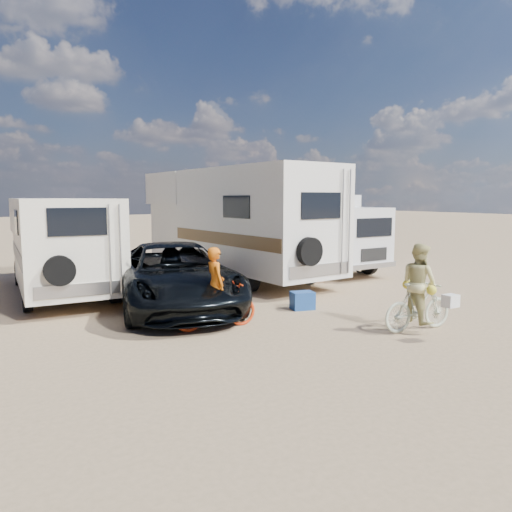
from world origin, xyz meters
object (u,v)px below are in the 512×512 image
dark_suv (174,276)px  cooler (302,300)px  bike_woman (418,306)px  bike_parked (347,261)px  rv_left (60,246)px  crate (314,276)px  box_truck (319,233)px  bike_man (216,306)px  rider_man (215,292)px  rider_woman (419,292)px  rv_main (233,224)px

dark_suv → cooler: bearing=-22.2°
bike_woman → bike_parked: size_ratio=0.89×
rv_left → crate: 7.85m
bike_parked → crate: bearing=109.0°
box_truck → rv_left: bearing=176.4°
box_truck → dark_suv: bearing=-157.7°
bike_man → bike_woman: bike_woman is taller
bike_woman → box_truck: bearing=-17.6°
rider_man → crate: (5.25, 3.51, -0.59)m
bike_woman → rider_woman: rider_woman is taller
rv_main → box_truck: (3.41, -0.42, -0.43)m
rv_main → rider_man: 6.98m
rv_main → box_truck: size_ratio=1.58×
rv_left → crate: bearing=-14.7°
bike_man → crate: bearing=-52.8°
box_truck → cooler: (-4.31, -4.98, -1.21)m
bike_man → crate: bike_man is taller
rv_main → rider_man: bearing=-125.5°
dark_suv → bike_woman: dark_suv is taller
dark_suv → bike_parked: size_ratio=3.05×
box_truck → bike_woman: (-3.37, -7.78, -0.91)m
bike_woman → rider_woman: 0.31m
rv_left → dark_suv: 4.08m
rv_main → bike_parked: size_ratio=4.67×
rv_main → cooler: 5.71m
rv_main → rv_left: (-5.72, -0.20, -0.49)m
rv_main → rv_left: rv_main is taller
box_truck → bike_parked: box_truck is taller
bike_woman → cooler: bike_woman is taller
bike_woman → crate: size_ratio=3.57×
rider_man → bike_parked: (7.26, 4.20, -0.28)m
bike_man → bike_parked: (7.26, 4.20, 0.02)m
bike_parked → cooler: (-4.62, -3.67, -0.28)m
bike_woman → rider_man: size_ratio=1.09×
rider_woman → crate: rider_woman is taller
bike_man → rider_man: size_ratio=1.17×
box_truck → crate: 2.90m
rv_main → bike_woman: rv_main is taller
rider_man → box_truck: bearing=-48.2°
rv_left → rider_woman: (5.76, -7.99, -0.54)m
rv_left → rider_woman: 9.87m
rv_main → box_truck: 3.46m
rv_main → dark_suv: size_ratio=1.53×
rider_woman → bike_parked: rider_woman is taller
dark_suv → rider_man: dark_suv is taller
rv_main → bike_woman: (0.04, -8.20, -1.35)m
dark_suv → bike_woman: (3.61, -4.58, -0.30)m
bike_parked → rv_main: bearing=65.2°
rv_main → bike_man: size_ratio=4.90×
cooler → crate: 3.96m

